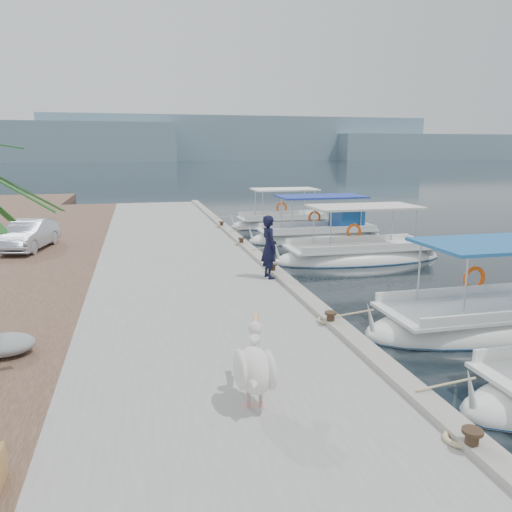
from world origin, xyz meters
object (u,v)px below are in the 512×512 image
at_px(pelican, 255,367).
at_px(parked_car, 29,235).
at_px(fishing_caique_e, 282,225).
at_px(fishing_caique_d, 319,237).
at_px(fishing_caique_c, 358,257).
at_px(fishing_caique_b, 491,324).
at_px(fisherman, 269,247).

xyz_separation_m(pelican, parked_car, (-5.93, 14.29, -0.05)).
distance_m(fishing_caique_e, pelican, 21.85).
xyz_separation_m(fishing_caique_d, parked_car, (-12.99, -1.81, 0.90)).
bearing_deg(parked_car, fishing_caique_d, 19.50).
height_order(fishing_caique_e, parked_car, fishing_caique_e).
height_order(fishing_caique_e, pelican, fishing_caique_e).
bearing_deg(fishing_caique_c, fishing_caique_b, -90.95).
distance_m(fishing_caique_e, parked_car, 14.10).
height_order(fishing_caique_c, fishing_caique_d, same).
xyz_separation_m(fishing_caique_b, parked_car, (-12.85, 11.02, 0.97)).
relative_size(fishing_caique_d, fisherman, 3.55).
relative_size(fishing_caique_d, parked_car, 1.94).
relative_size(fishing_caique_c, fisherman, 3.65).
height_order(fishing_caique_d, fishing_caique_e, same).
bearing_deg(fisherman, pelican, 155.47).
bearing_deg(pelican, fishing_caique_c, 58.39).
distance_m(fishing_caique_e, fisherman, 13.89).
bearing_deg(fishing_caique_e, fishing_caique_c, -86.80).
bearing_deg(pelican, fishing_caique_e, 72.60).
bearing_deg(fishing_caique_b, fisherman, 136.55).
distance_m(fisherman, parked_car, 10.54).
height_order(pelican, parked_car, pelican).
distance_m(fishing_caique_b, parked_car, 16.95).
relative_size(fishing_caique_d, fishing_caique_e, 1.14).
bearing_deg(fisherman, fishing_caique_d, -37.74).
bearing_deg(pelican, parked_car, 112.54).
bearing_deg(fishing_caique_b, fishing_caique_c, 89.05).
relative_size(fishing_caique_c, parked_car, 1.99).
distance_m(fishing_caique_c, parked_car, 13.32).
xyz_separation_m(fishing_caique_b, fishing_caique_e, (-0.39, 17.55, 0.00)).
xyz_separation_m(fishing_caique_b, fisherman, (-4.65, 4.41, 1.36)).
xyz_separation_m(fishing_caique_c, fishing_caique_d, (0.01, 4.64, 0.07)).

